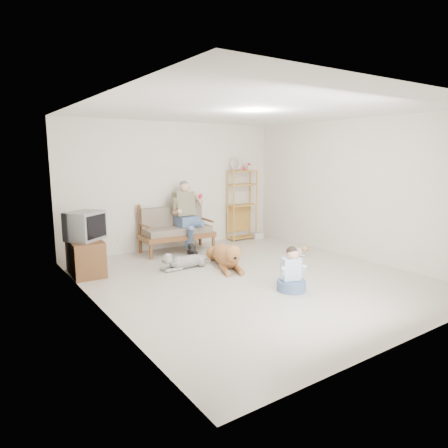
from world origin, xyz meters
TOP-DOWN VIEW (x-y plane):
  - floor at (0.00, 0.00)m, footprint 5.50×5.50m
  - ceiling at (0.00, 0.00)m, footprint 5.50×5.50m
  - wall_back at (0.00, 2.75)m, footprint 5.00×0.00m
  - wall_front at (0.00, -2.75)m, footprint 5.00×0.00m
  - wall_left at (-2.50, 0.00)m, footprint 0.00×5.50m
  - wall_right at (2.50, 0.00)m, footprint 0.00×5.50m
  - loveseat at (-0.19, 2.36)m, footprint 1.54×0.78m
  - man at (-0.01, 2.13)m, footprint 0.56×0.80m
  - etagere at (1.69, 2.55)m, footprint 0.73×0.32m
  - book_stack at (2.03, 2.36)m, footprint 0.27×0.22m
  - tv_stand at (-2.23, 1.78)m, footprint 0.55×0.93m
  - crt_tv at (-2.20, 1.76)m, footprint 0.74×0.71m
  - wall_outlet at (-1.25, 2.73)m, footprint 0.12×0.02m
  - golden_retriever at (0.03, 0.81)m, footprint 0.78×1.59m
  - shaggy_dog at (-0.68, 1.13)m, footprint 1.09×0.28m
  - terrier at (1.68, 0.64)m, footprint 0.30×0.54m
  - child at (0.10, -0.82)m, footprint 0.43×0.43m

SIDE VIEW (x-z plane):
  - floor at x=0.00m, z-range 0.00..0.00m
  - book_stack at x=2.03m, z-range 0.00..0.15m
  - terrier at x=1.68m, z-range -0.02..0.20m
  - shaggy_dog at x=-0.68m, z-range -0.03..0.29m
  - golden_retriever at x=0.03m, z-range -0.05..0.45m
  - child at x=0.10m, z-range -0.10..0.59m
  - wall_outlet at x=-1.25m, z-range 0.26..0.34m
  - tv_stand at x=-2.23m, z-range 0.00..0.60m
  - loveseat at x=-0.19m, z-range 0.01..0.96m
  - man at x=-0.01m, z-range 0.03..1.33m
  - crt_tv at x=-2.20m, z-range 0.60..1.08m
  - etagere at x=1.69m, z-range -0.12..1.81m
  - wall_left at x=-2.50m, z-range -1.40..4.10m
  - wall_right at x=2.50m, z-range -1.40..4.10m
  - wall_back at x=0.00m, z-range -1.15..3.85m
  - wall_front at x=0.00m, z-range -1.15..3.85m
  - ceiling at x=0.00m, z-range 2.70..2.70m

